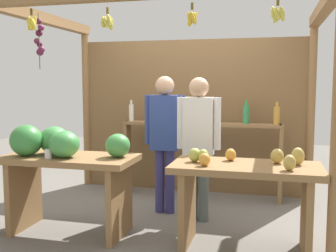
# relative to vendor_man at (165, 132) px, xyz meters

# --- Properties ---
(ground_plane) EXTENTS (12.00, 12.00, 0.00)m
(ground_plane) POSITION_rel_vendor_man_xyz_m (0.11, -0.06, -0.96)
(ground_plane) COLOR slate
(ground_plane) RESTS_ON ground
(market_stall) EXTENTS (3.28, 2.26, 2.34)m
(market_stall) POSITION_rel_vendor_man_xyz_m (0.10, 0.44, 0.42)
(market_stall) COLOR olive
(market_stall) RESTS_ON ground
(fruit_counter_left) EXTENTS (1.33, 0.65, 1.11)m
(fruit_counter_left) POSITION_rel_vendor_man_xyz_m (-0.82, -0.88, -0.21)
(fruit_counter_left) COLOR olive
(fruit_counter_left) RESTS_ON ground
(fruit_counter_right) EXTENTS (1.33, 0.64, 0.95)m
(fruit_counter_right) POSITION_rel_vendor_man_xyz_m (0.98, -0.86, -0.36)
(fruit_counter_right) COLOR olive
(fruit_counter_right) RESTS_ON ground
(bottle_shelf_unit) EXTENTS (2.11, 0.22, 1.31)m
(bottle_shelf_unit) POSITION_rel_vendor_man_xyz_m (0.31, 0.75, -0.16)
(bottle_shelf_unit) COLOR olive
(bottle_shelf_unit) RESTS_ON ground
(vendor_man) EXTENTS (0.48, 0.22, 1.60)m
(vendor_man) POSITION_rel_vendor_man_xyz_m (0.00, 0.00, 0.00)
(vendor_man) COLOR navy
(vendor_man) RESTS_ON ground
(vendor_woman) EXTENTS (0.48, 0.21, 1.58)m
(vendor_woman) POSITION_rel_vendor_man_xyz_m (0.43, -0.19, -0.01)
(vendor_woman) COLOR #515E5C
(vendor_woman) RESTS_ON ground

